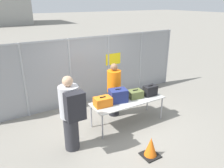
# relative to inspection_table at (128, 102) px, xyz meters

# --- Properties ---
(ground_plane) EXTENTS (120.00, 120.00, 0.00)m
(ground_plane) POSITION_rel_inspection_table_xyz_m (-0.24, 0.12, -0.68)
(ground_plane) COLOR gray
(fence_section) EXTENTS (7.20, 0.07, 2.26)m
(fence_section) POSITION_rel_inspection_table_xyz_m (-0.23, 1.93, 0.50)
(fence_section) COLOR #9EA0A5
(fence_section) RESTS_ON ground_plane
(inspection_table) EXTENTS (2.12, 0.77, 0.73)m
(inspection_table) POSITION_rel_inspection_table_xyz_m (0.00, 0.00, 0.00)
(inspection_table) COLOR #B2B2AD
(inspection_table) RESTS_ON ground_plane
(suitcase_orange) EXTENTS (0.47, 0.34, 0.26)m
(suitcase_orange) POSITION_rel_inspection_table_xyz_m (-0.77, 0.06, 0.17)
(suitcase_orange) COLOR orange
(suitcase_orange) RESTS_ON inspection_table
(suitcase_navy) EXTENTS (0.53, 0.44, 0.38)m
(suitcase_navy) POSITION_rel_inspection_table_xyz_m (-0.28, 0.07, 0.23)
(suitcase_navy) COLOR navy
(suitcase_navy) RESTS_ON inspection_table
(suitcase_olive) EXTENTS (0.43, 0.35, 0.24)m
(suitcase_olive) POSITION_rel_inspection_table_xyz_m (0.28, 0.04, 0.16)
(suitcase_olive) COLOR #566033
(suitcase_olive) RESTS_ON inspection_table
(suitcase_black) EXTENTS (0.40, 0.24, 0.32)m
(suitcase_black) POSITION_rel_inspection_table_xyz_m (0.75, -0.05, 0.20)
(suitcase_black) COLOR black
(suitcase_black) RESTS_ON inspection_table
(traveler_hooded) EXTENTS (0.46, 0.71, 1.85)m
(traveler_hooded) POSITION_rel_inspection_table_xyz_m (-1.81, -0.34, 0.33)
(traveler_hooded) COLOR #2D2D33
(traveler_hooded) RESTS_ON ground_plane
(security_worker_near) EXTENTS (0.41, 0.41, 1.66)m
(security_worker_near) POSITION_rel_inspection_table_xyz_m (-0.08, 0.63, 0.17)
(security_worker_near) COLOR black
(security_worker_near) RESTS_ON ground_plane
(utility_trailer) EXTENTS (3.91, 2.16, 0.76)m
(utility_trailer) POSITION_rel_inspection_table_xyz_m (1.68, 3.76, -0.24)
(utility_trailer) COLOR white
(utility_trailer) RESTS_ON ground_plane
(traffic_cone) EXTENTS (0.39, 0.39, 0.49)m
(traffic_cone) POSITION_rel_inspection_table_xyz_m (-0.38, -1.47, -0.46)
(traffic_cone) COLOR black
(traffic_cone) RESTS_ON ground_plane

